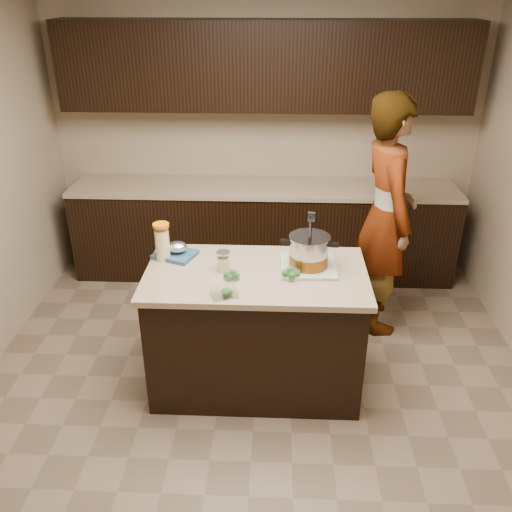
{
  "coord_description": "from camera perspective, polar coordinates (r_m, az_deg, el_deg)",
  "views": [
    {
      "loc": [
        0.13,
        -3.11,
        2.59
      ],
      "look_at": [
        0.0,
        0.0,
        1.02
      ],
      "focal_mm": 38.0,
      "sensor_mm": 36.0,
      "label": 1
    }
  ],
  "objects": [
    {
      "name": "ground_plane",
      "position": [
        4.05,
        0.0,
        -12.99
      ],
      "size": [
        4.0,
        4.0,
        0.0
      ],
      "primitive_type": "plane",
      "color": "brown",
      "rests_on": "ground"
    },
    {
      "name": "room_shell",
      "position": [
        3.23,
        0.0,
        11.05
      ],
      "size": [
        4.04,
        4.04,
        2.72
      ],
      "color": "tan",
      "rests_on": "ground"
    },
    {
      "name": "back_cabinets",
      "position": [
        5.13,
        0.84,
        7.99
      ],
      "size": [
        3.6,
        0.63,
        2.33
      ],
      "color": "black",
      "rests_on": "ground"
    },
    {
      "name": "island",
      "position": [
        3.78,
        0.0,
        -7.71
      ],
      "size": [
        1.46,
        0.81,
        0.9
      ],
      "color": "black",
      "rests_on": "ground"
    },
    {
      "name": "dish_towel",
      "position": [
        3.61,
        5.52,
        -1.1
      ],
      "size": [
        0.37,
        0.37,
        0.02
      ],
      "primitive_type": "cube",
      "rotation": [
        0.0,
        0.0,
        0.03
      ],
      "color": "#6A9161",
      "rests_on": "island"
    },
    {
      "name": "stock_pot",
      "position": [
        3.57,
        5.59,
        0.31
      ],
      "size": [
        0.38,
        0.3,
        0.38
      ],
      "rotation": [
        0.0,
        0.0,
        -0.11
      ],
      "color": "#B7B7BC",
      "rests_on": "dish_towel"
    },
    {
      "name": "lemonade_pitcher",
      "position": [
        3.71,
        -9.83,
        1.32
      ],
      "size": [
        0.14,
        0.14,
        0.26
      ],
      "rotation": [
        0.0,
        0.0,
        0.3
      ],
      "color": "beige",
      "rests_on": "island"
    },
    {
      "name": "mason_jar",
      "position": [
        3.54,
        -3.46,
        -0.6
      ],
      "size": [
        0.1,
        0.1,
        0.15
      ],
      "rotation": [
        0.0,
        0.0,
        0.06
      ],
      "color": "beige",
      "rests_on": "island"
    },
    {
      "name": "broccoli_tub_left",
      "position": [
        3.46,
        -2.6,
        -2.12
      ],
      "size": [
        0.14,
        0.14,
        0.05
      ],
      "rotation": [
        0.0,
        0.0,
        -0.4
      ],
      "color": "silver",
      "rests_on": "island"
    },
    {
      "name": "broccoli_tub_right",
      "position": [
        3.47,
        3.68,
        -1.98
      ],
      "size": [
        0.14,
        0.14,
        0.06
      ],
      "rotation": [
        0.0,
        0.0,
        -0.16
      ],
      "color": "silver",
      "rests_on": "island"
    },
    {
      "name": "broccoli_tub_rect",
      "position": [
        3.28,
        -3.39,
        -3.82
      ],
      "size": [
        0.19,
        0.16,
        0.06
      ],
      "rotation": [
        0.0,
        0.0,
        0.34
      ],
      "color": "silver",
      "rests_on": "island"
    },
    {
      "name": "blue_tray",
      "position": [
        3.78,
        -8.42,
        0.46
      ],
      "size": [
        0.33,
        0.29,
        0.1
      ],
      "rotation": [
        0.0,
        0.0,
        -0.36
      ],
      "color": "navy",
      "rests_on": "island"
    },
    {
      "name": "person",
      "position": [
        4.36,
        13.5,
        4.04
      ],
      "size": [
        0.55,
        0.76,
        1.92
      ],
      "primitive_type": "imported",
      "rotation": [
        0.0,
        0.0,
        1.71
      ],
      "color": "gray",
      "rests_on": "ground"
    }
  ]
}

